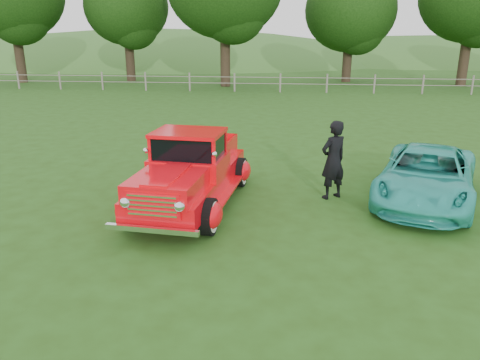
# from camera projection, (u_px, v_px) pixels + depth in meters

# --- Properties ---
(ground) EXTENTS (140.00, 140.00, 0.00)m
(ground) POSITION_uv_depth(u_px,v_px,m) (258.00, 226.00, 9.76)
(ground) COLOR #264913
(ground) RESTS_ON ground
(distant_hills) EXTENTS (116.00, 60.00, 18.00)m
(distant_hills) POSITION_uv_depth(u_px,v_px,m) (257.00, 91.00, 67.84)
(distant_hills) COLOR #2D6425
(distant_hills) RESTS_ON ground
(fence_line) EXTENTS (48.00, 0.12, 1.20)m
(fence_line) POSITION_uv_depth(u_px,v_px,m) (280.00, 83.00, 30.40)
(fence_line) COLOR gray
(fence_line) RESTS_ON ground
(tree_mid_west) EXTENTS (6.40, 6.40, 8.46)m
(tree_mid_west) POSITION_uv_depth(u_px,v_px,m) (126.00, 7.00, 35.73)
(tree_mid_west) COLOR black
(tree_mid_west) RESTS_ON ground
(tree_near_east) EXTENTS (6.80, 6.80, 8.33)m
(tree_near_east) POSITION_uv_depth(u_px,v_px,m) (351.00, 11.00, 35.11)
(tree_near_east) COLOR black
(tree_near_east) RESTS_ON ground
(red_pickup) EXTENTS (2.59, 5.13, 1.78)m
(red_pickup) POSITION_uv_depth(u_px,v_px,m) (191.00, 172.00, 10.71)
(red_pickup) COLOR black
(red_pickup) RESTS_ON ground
(teal_sedan) EXTENTS (3.45, 4.93, 1.25)m
(teal_sedan) POSITION_uv_depth(u_px,v_px,m) (427.00, 176.00, 11.04)
(teal_sedan) COLOR #2DB4A5
(teal_sedan) RESTS_ON ground
(man) EXTENTS (0.83, 0.78, 1.91)m
(man) POSITION_uv_depth(u_px,v_px,m) (333.00, 160.00, 11.13)
(man) COLOR black
(man) RESTS_ON ground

